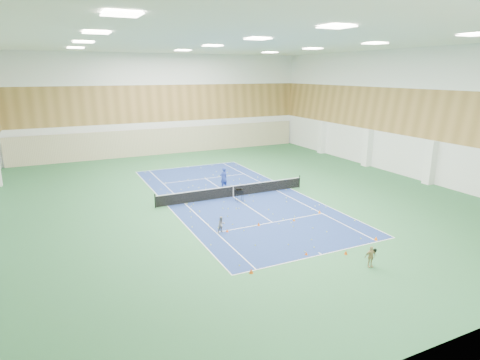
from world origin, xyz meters
name	(u,v)px	position (x,y,z in m)	size (l,w,h in m)	color
ground	(233,197)	(0.00, 0.00, 0.00)	(40.00, 40.00, 0.00)	#2A6339
room_shell	(233,123)	(0.00, 0.00, 6.00)	(36.00, 40.00, 12.00)	white
wood_cladding	(233,97)	(0.00, 0.00, 8.00)	(36.00, 40.00, 8.00)	olive
ceiling_light_grid	(233,43)	(0.00, 0.00, 11.92)	(21.40, 25.40, 0.06)	white
court_surface	(233,197)	(0.00, 0.00, 0.01)	(10.97, 23.77, 0.01)	navy
tennis_balls_scatter	(233,196)	(0.00, 0.00, 0.05)	(10.57, 22.77, 0.07)	#DFEF28
tennis_net	(233,190)	(0.00, 0.00, 0.55)	(12.80, 0.10, 1.10)	black
back_curtain	(167,141)	(0.00, 19.75, 1.60)	(35.40, 0.16, 3.20)	#C6B793
coach	(224,178)	(0.22, 2.47, 0.97)	(0.71, 0.46, 1.94)	navy
child_court	(222,225)	(-3.79, -6.53, 0.54)	(0.52, 0.41, 1.07)	gray
child_apron	(371,257)	(1.40, -14.13, 0.58)	(0.68, 0.28, 1.16)	tan
ball_cart	(239,195)	(-0.06, -1.28, 0.49)	(0.56, 0.56, 0.98)	black
cone_svc_a	(227,230)	(-3.44, -6.60, 0.10)	(0.18, 0.18, 0.20)	#FF510D
cone_svc_b	(259,224)	(-1.11, -6.49, 0.12)	(0.21, 0.21, 0.23)	#E5580C
cone_svc_c	(294,220)	(1.47, -6.78, 0.10)	(0.19, 0.19, 0.21)	orange
cone_svc_d	(320,212)	(3.98, -6.26, 0.11)	(0.21, 0.21, 0.23)	orange
cone_base_a	(251,271)	(-4.51, -12.08, 0.12)	(0.22, 0.22, 0.25)	#D7500B
cone_base_b	(306,253)	(-0.79, -11.52, 0.09)	(0.17, 0.17, 0.19)	#F75B0D
cone_base_c	(346,252)	(1.25, -12.41, 0.11)	(0.20, 0.20, 0.22)	#D84A0B
cone_base_d	(376,238)	(4.18, -11.66, 0.12)	(0.22, 0.22, 0.25)	#FF660D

